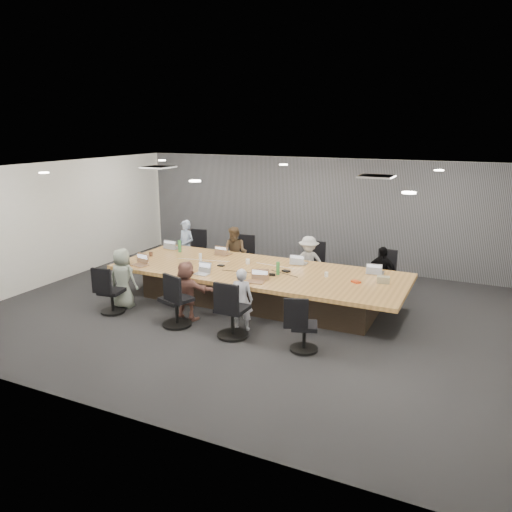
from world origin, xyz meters
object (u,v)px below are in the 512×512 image
at_px(chair_3, 384,278).
at_px(person_6, 242,299).
at_px(mug_brown, 151,254).
at_px(chair_7, 304,330).
at_px(stapler, 272,275).
at_px(chair_1, 242,260).
at_px(chair_2, 313,268).
at_px(laptop_0, 173,248).
at_px(conference_table, 258,285).
at_px(laptop_6, 255,282).
at_px(chair_6, 232,313).
at_px(canvas_bag, 383,280).
at_px(laptop_4, 140,265).
at_px(person_0, 186,246).
at_px(laptop_2, 300,263).
at_px(person_4, 123,278).
at_px(person_1, 235,253).
at_px(person_3, 381,273).
at_px(laptop_5, 202,274).
at_px(chair_0, 194,253).
at_px(laptop_3, 376,272).
at_px(laptop_1, 224,254).
at_px(chair_4, 112,295).
at_px(snack_packet, 356,282).
at_px(bottle_green_right, 278,268).
at_px(bottle_green_left, 180,246).
at_px(person_2, 308,263).
at_px(bottle_clear, 200,258).
at_px(person_5, 187,290).

relative_size(chair_3, person_6, 0.65).
bearing_deg(mug_brown, chair_7, -21.05).
bearing_deg(stapler, chair_1, 118.19).
bearing_deg(chair_1, chair_3, 172.76).
bearing_deg(chair_2, laptop_0, 16.88).
xyz_separation_m(conference_table, laptop_6, (0.30, -0.80, 0.35)).
xyz_separation_m(chair_6, canvas_bag, (2.19, 1.89, 0.37)).
bearing_deg(person_6, laptop_4, -24.01).
height_order(chair_1, laptop_0, laptop_0).
xyz_separation_m(person_0, laptop_2, (3.24, -0.55, 0.09)).
distance_m(chair_3, person_4, 5.54).
height_order(person_1, person_6, person_1).
distance_m(person_1, person_3, 3.48).
bearing_deg(chair_3, canvas_bag, 98.57).
distance_m(person_4, canvas_bag, 5.12).
xyz_separation_m(chair_7, laptop_4, (-4.01, 0.90, 0.39)).
distance_m(person_1, laptop_5, 2.19).
bearing_deg(laptop_5, person_1, 103.16).
bearing_deg(chair_0, conference_table, 140.34).
relative_size(chair_7, laptop_3, 2.34).
distance_m(chair_0, person_0, 0.44).
height_order(chair_1, laptop_1, laptop_1).
bearing_deg(conference_table, person_6, -77.29).
xyz_separation_m(chair_4, laptop_0, (-0.24, 2.50, 0.38)).
bearing_deg(person_6, person_1, -72.72).
xyz_separation_m(chair_0, chair_1, (1.39, 0.00, -0.02)).
xyz_separation_m(chair_6, snack_packet, (1.73, 1.69, 0.32)).
bearing_deg(bottle_green_right, chair_0, 149.35).
bearing_deg(snack_packet, laptop_0, 170.14).
distance_m(chair_6, laptop_5, 1.51).
xyz_separation_m(chair_0, person_6, (2.93, -3.05, 0.18)).
bearing_deg(bottle_green_left, person_2, 15.68).
distance_m(conference_table, laptop_5, 1.23).
bearing_deg(bottle_clear, laptop_1, 85.26).
bearing_deg(laptop_4, person_3, 36.52).
bearing_deg(laptop_6, chair_1, 108.56).
xyz_separation_m(conference_table, bottle_green_right, (0.50, -0.15, 0.47)).
bearing_deg(bottle_green_left, chair_3, 14.42).
bearing_deg(conference_table, snack_packet, -0.27).
bearing_deg(person_3, chair_7, -88.99).
xyz_separation_m(person_0, person_6, (2.93, -2.70, -0.08)).
height_order(chair_1, chair_4, chair_1).
bearing_deg(chair_7, chair_1, 111.11).
relative_size(chair_3, person_5, 0.65).
bearing_deg(person_4, mug_brown, -81.78).
bearing_deg(person_4, laptop_6, -171.88).
xyz_separation_m(chair_7, person_1, (-2.87, 3.05, 0.27)).
distance_m(chair_0, laptop_5, 3.08).
distance_m(chair_6, laptop_3, 3.18).
bearing_deg(canvas_bag, chair_1, 158.05).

